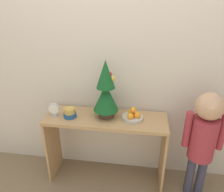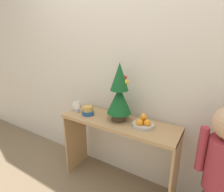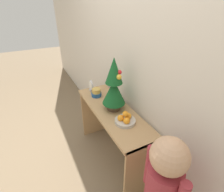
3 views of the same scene
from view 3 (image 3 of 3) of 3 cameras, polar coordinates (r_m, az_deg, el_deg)
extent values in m
plane|color=#7A664C|center=(2.23, -4.44, -21.18)|extent=(12.00, 12.00, 0.00)
cube|color=beige|center=(1.68, 7.25, 12.92)|extent=(7.00, 0.05, 2.50)
cube|color=tan|center=(1.80, 0.08, -4.70)|extent=(1.13, 0.37, 0.03)
cube|color=tan|center=(2.42, -5.90, -4.91)|extent=(0.02, 0.34, 0.72)
cube|color=tan|center=(1.70, 9.35, -23.99)|extent=(0.02, 0.34, 0.72)
cylinder|color=#4C3828|center=(1.79, 0.62, -3.54)|extent=(0.14, 0.14, 0.05)
cylinder|color=brown|center=(1.76, 0.63, -2.31)|extent=(0.02, 0.02, 0.04)
cone|color=#145123|center=(1.70, 0.66, 1.40)|extent=(0.23, 0.23, 0.25)
cone|color=#145123|center=(1.61, 0.70, 8.30)|extent=(0.17, 0.17, 0.25)
sphere|color=gold|center=(1.59, 2.27, 6.22)|extent=(0.05, 0.05, 0.05)
sphere|color=silver|center=(1.68, -0.30, 5.53)|extent=(0.04, 0.04, 0.04)
sphere|color=red|center=(1.61, 2.43, 7.75)|extent=(0.04, 0.04, 0.04)
cylinder|color=#B7B2A8|center=(1.61, 4.31, -8.17)|extent=(0.19, 0.19, 0.03)
sphere|color=orange|center=(1.56, 4.78, -8.08)|extent=(0.06, 0.06, 0.06)
sphere|color=orange|center=(1.62, 5.29, -6.55)|extent=(0.06, 0.06, 0.06)
sphere|color=orange|center=(1.59, 2.85, -7.18)|extent=(0.06, 0.06, 0.06)
sphere|color=orange|center=(1.56, 4.42, -5.82)|extent=(0.05, 0.05, 0.05)
cylinder|color=#235189|center=(2.03, -5.11, 0.54)|extent=(0.12, 0.12, 0.04)
cylinder|color=gold|center=(2.01, -5.17, 1.69)|extent=(0.10, 0.10, 0.05)
cube|color=#B2B2B7|center=(2.16, -6.71, 1.99)|extent=(0.06, 0.04, 0.02)
cylinder|color=#B2B2B7|center=(2.13, -6.82, 3.59)|extent=(0.11, 0.02, 0.11)
cylinder|color=white|center=(2.12, -7.06, 3.54)|extent=(0.10, 0.00, 0.10)
cylinder|color=#992D38|center=(1.33, 15.95, -27.32)|extent=(0.22, 0.22, 0.39)
sphere|color=tan|center=(1.09, 18.28, -18.13)|extent=(0.23, 0.23, 0.23)
cylinder|color=#992D38|center=(1.32, 12.19, -21.23)|extent=(0.06, 0.06, 0.33)
camera|label=1|loc=(1.46, -75.29, 9.44)|focal=35.00mm
camera|label=2|loc=(0.92, -67.11, -8.51)|focal=28.00mm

